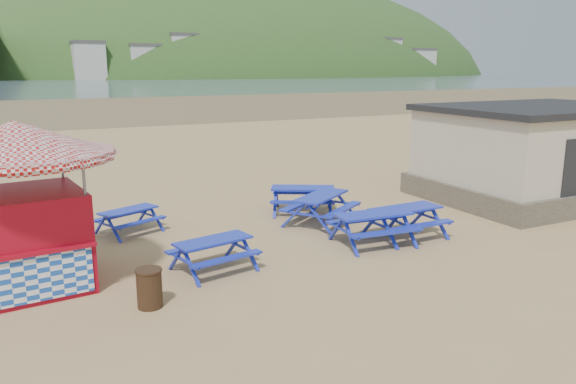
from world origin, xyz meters
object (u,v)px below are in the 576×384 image
ice_cream_kiosk (20,185)px  litter_bin (149,288)px  picnic_table_blue_a (129,221)px  amenity_block (538,152)px  picnic_table_blue_b (303,200)px

ice_cream_kiosk → litter_bin: bearing=-52.7°
picnic_table_blue_a → ice_cream_kiosk: (-2.59, -3.01, 1.83)m
ice_cream_kiosk → amenity_block: 16.12m
picnic_table_blue_a → amenity_block: size_ratio=0.26×
picnic_table_blue_b → litter_bin: picnic_table_blue_b is taller
picnic_table_blue_b → litter_bin: 7.61m
picnic_table_blue_b → litter_bin: bearing=-111.0°
litter_bin → amenity_block: bearing=12.8°
picnic_table_blue_a → amenity_block: amenity_block is taller
ice_cream_kiosk → picnic_table_blue_b: bearing=13.3°
picnic_table_blue_a → ice_cream_kiosk: size_ratio=0.46×
picnic_table_blue_a → amenity_block: 13.66m
picnic_table_blue_a → amenity_block: (13.47, -1.89, 1.24)m
picnic_table_blue_a → picnic_table_blue_b: (5.24, -0.22, 0.08)m
picnic_table_blue_a → litter_bin: (-0.61, -5.09, 0.05)m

